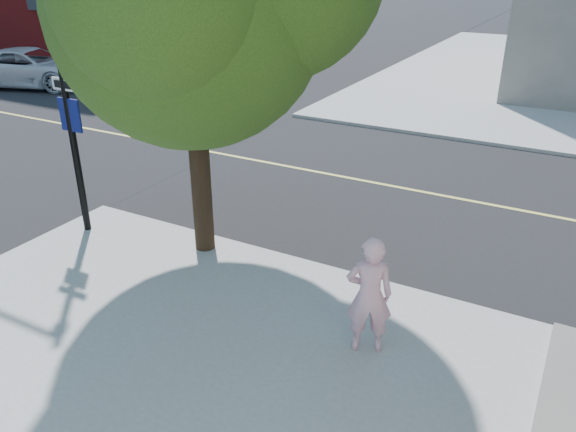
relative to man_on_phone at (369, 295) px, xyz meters
The scene contains 5 objects.
ground 6.44m from the man_on_phone, 162.64° to the left, with size 140.00×140.00×0.00m, color black.
road_ew 8.88m from the man_on_phone, 133.50° to the left, with size 140.00×9.00×0.01m, color black.
sidewalk_nw 37.33m from the man_on_phone, 141.17° to the left, with size 26.00×25.00×0.12m, color #9A9A9A.
man_on_phone is the anchor object (origin of this frame).
car_a 21.61m from the man_on_phone, 152.53° to the left, with size 2.65×5.74×1.59m, color silver.
Camera 1 is at (8.28, -8.27, 5.34)m, focal length 35.54 mm.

